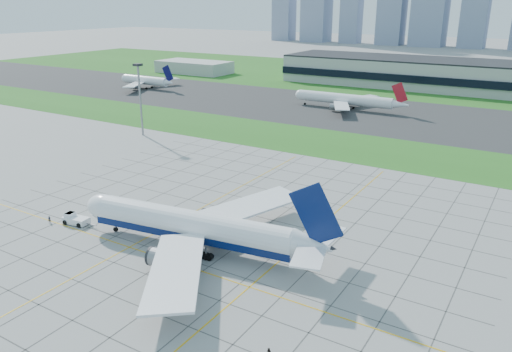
{
  "coord_description": "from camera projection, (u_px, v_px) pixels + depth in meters",
  "views": [
    {
      "loc": [
        57.37,
        -64.29,
        45.61
      ],
      "look_at": [
        -0.49,
        30.41,
        7.0
      ],
      "focal_mm": 35.0,
      "sensor_mm": 36.0,
      "label": 1
    }
  ],
  "objects": [
    {
      "name": "airliner",
      "position": [
        194.0,
        226.0,
        96.37
      ],
      "size": [
        55.0,
        55.38,
        17.36
      ],
      "rotation": [
        0.0,
        0.0,
        0.14
      ],
      "color": "white",
      "rests_on": "ground"
    },
    {
      "name": "grass_median",
      "position": [
        350.0,
        146.0,
        167.58
      ],
      "size": [
        700.0,
        35.0,
        0.04
      ],
      "primitive_type": "cube",
      "color": "#245F1B",
      "rests_on": "ground"
    },
    {
      "name": "crew_near",
      "position": [
        49.0,
        219.0,
        109.07
      ],
      "size": [
        0.66,
        0.67,
        1.56
      ],
      "primitive_type": "imported",
      "rotation": [
        0.0,
        0.0,
        0.83
      ],
      "color": "black",
      "rests_on": "ground"
    },
    {
      "name": "apron_markings",
      "position": [
        211.0,
        234.0,
        103.77
      ],
      "size": [
        120.0,
        130.0,
        0.03
      ],
      "color": "#474744",
      "rests_on": "ground"
    },
    {
      "name": "distant_jet_1",
      "position": [
        346.0,
        99.0,
        224.77
      ],
      "size": [
        50.49,
        42.66,
        14.08
      ],
      "color": "white",
      "rests_on": "ground"
    },
    {
      "name": "grass_far",
      "position": [
        451.0,
        83.0,
        300.56
      ],
      "size": [
        700.0,
        145.0,
        0.04
      ],
      "primitive_type": "cube",
      "color": "#245F1B",
      "rests_on": "ground"
    },
    {
      "name": "light_mast",
      "position": [
        140.0,
        91.0,
        176.59
      ],
      "size": [
        2.5,
        2.5,
        25.6
      ],
      "color": "gray",
      "rests_on": "ground"
    },
    {
      "name": "pushback_tug",
      "position": [
        75.0,
        219.0,
        108.58
      ],
      "size": [
        8.59,
        3.63,
        2.36
      ],
      "rotation": [
        0.0,
        0.0,
        0.14
      ],
      "color": "white",
      "rests_on": "ground"
    },
    {
      "name": "distant_jet_0",
      "position": [
        146.0,
        80.0,
        279.35
      ],
      "size": [
        35.6,
        42.66,
        14.08
      ],
      "color": "white",
      "rests_on": "ground"
    },
    {
      "name": "service_block",
      "position": [
        194.0,
        67.0,
        341.77
      ],
      "size": [
        50.0,
        25.0,
        8.0
      ],
      "primitive_type": "cube",
      "color": "#B7B7B2",
      "rests_on": "ground"
    },
    {
      "name": "ground",
      "position": [
        175.0,
        256.0,
        95.05
      ],
      "size": [
        1400.0,
        1400.0,
        0.0
      ],
      "primitive_type": "plane",
      "color": "#9C9C97",
      "rests_on": "ground"
    },
    {
      "name": "asphalt_taxiway",
      "position": [
        397.0,
        116.0,
        211.9
      ],
      "size": [
        700.0,
        75.0,
        0.04
      ],
      "primitive_type": "cube",
      "color": "#383838",
      "rests_on": "ground"
    }
  ]
}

